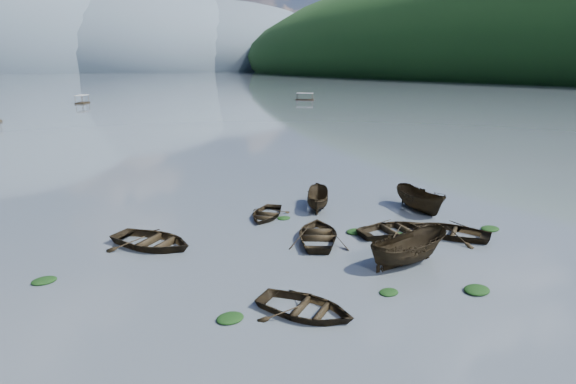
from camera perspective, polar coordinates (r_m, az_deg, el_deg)
ground_plane at (r=20.81m, az=16.54°, el=-13.29°), size 2400.00×2400.00×0.00m
haze_mtn_b at (r=913.72m, az=-32.54°, el=12.76°), size 520.00×520.00×340.00m
haze_mtn_c at (r=925.33m, az=-19.81°, el=14.26°), size 520.00×520.00×260.00m
haze_mtn_d at (r=971.53m, az=-8.96°, el=15.00°), size 520.00×520.00×220.00m
rowboat_0 at (r=19.25m, az=2.20°, el=-15.14°), size 4.88×5.20×0.88m
rowboat_1 at (r=26.67m, az=3.87°, el=-6.01°), size 5.48×5.95×1.00m
rowboat_2 at (r=24.34m, az=14.89°, el=-8.75°), size 4.98×2.04×1.90m
rowboat_3 at (r=28.91m, az=19.67°, el=-5.19°), size 5.37×5.76×0.97m
rowboat_4 at (r=28.20m, az=13.31°, el=-5.19°), size 4.96×3.81×0.95m
rowboat_5 at (r=33.09m, az=16.33°, el=-2.27°), size 2.42×5.01×1.86m
rowboat_6 at (r=26.78m, az=-16.84°, el=-6.60°), size 5.93×6.22×1.05m
rowboat_7 at (r=30.49m, az=-2.79°, el=-3.16°), size 4.68×4.74×0.81m
rowboat_8 at (r=32.39m, az=3.73°, el=-2.03°), size 3.55×4.24×1.57m
weed_clump_0 at (r=18.97m, az=-7.35°, el=-15.76°), size 1.13×0.93×0.25m
weed_clump_1 at (r=21.21m, az=12.67°, el=-12.41°), size 0.92×0.74×0.20m
weed_clump_2 at (r=22.55m, az=22.83°, el=-11.56°), size 1.26×1.01×0.27m
weed_clump_3 at (r=28.03m, az=13.76°, el=-5.35°), size 0.84×0.71×0.19m
weed_clump_4 at (r=30.82m, az=24.26°, el=-4.38°), size 1.23×0.98×0.26m
weed_clump_5 at (r=24.59m, az=-28.55°, el=-9.98°), size 1.12×0.91×0.24m
weed_clump_6 at (r=30.10m, az=-0.54°, el=-3.40°), size 0.92×0.76×0.19m
weed_clump_7 at (r=27.94m, az=8.54°, el=-5.13°), size 1.18×0.94×0.26m
pontoon_centre at (r=135.30m, az=-24.63°, el=10.18°), size 4.29×6.01×2.13m
pontoon_right at (r=135.21m, az=2.15°, el=11.57°), size 5.37×5.01×1.99m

